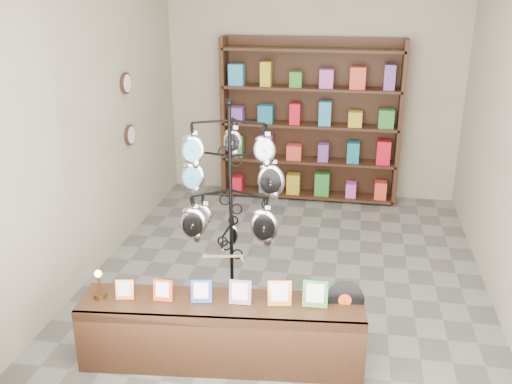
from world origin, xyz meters
TOP-DOWN VIEW (x-y plane):
  - ground at (0.00, 0.00)m, footprint 5.00×5.00m
  - room_envelope at (0.00, 0.00)m, footprint 5.00×5.00m
  - display_tree at (-0.45, -0.63)m, footprint 1.00×0.91m
  - front_shelf at (-0.33, -1.55)m, footprint 2.25×0.68m
  - back_shelving at (0.00, 2.30)m, footprint 2.42×0.36m
  - wall_clocks at (-1.97, 0.80)m, footprint 0.03×0.24m

SIDE VIEW (x-z plane):
  - ground at x=0.00m, z-range 0.00..0.00m
  - front_shelf at x=-0.33m, z-range -0.12..0.67m
  - back_shelving at x=0.00m, z-range -0.07..2.13m
  - display_tree at x=-0.45m, z-range 0.15..2.11m
  - wall_clocks at x=-1.97m, z-range 1.08..1.92m
  - room_envelope at x=0.00m, z-range -0.65..4.35m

